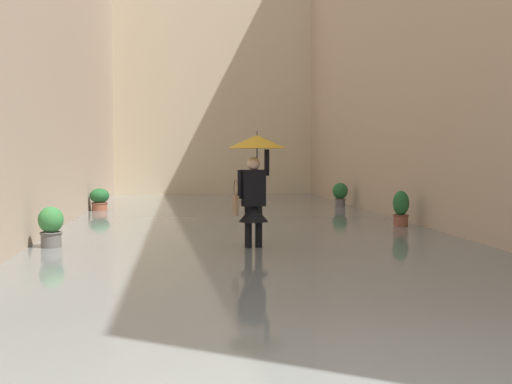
# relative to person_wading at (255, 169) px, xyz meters

# --- Properties ---
(ground_plane) EXTENTS (60.00, 60.00, 0.00)m
(ground_plane) POSITION_rel_person_wading_xyz_m (-0.10, -3.82, -1.43)
(ground_plane) COLOR slate
(flood_water) EXTENTS (8.59, 27.36, 0.11)m
(flood_water) POSITION_rel_person_wading_xyz_m (-0.10, -3.82, -1.38)
(flood_water) COLOR slate
(flood_water) RESTS_ON ground_plane
(building_facade_far) EXTENTS (11.39, 1.80, 9.75)m
(building_facade_far) POSITION_rel_person_wading_xyz_m (-0.10, -15.40, 3.44)
(building_facade_far) COLOR beige
(building_facade_far) RESTS_ON ground_plane
(person_wading) EXTENTS (1.00, 1.00, 2.07)m
(person_wading) POSITION_rel_person_wading_xyz_m (0.00, 0.00, 0.00)
(person_wading) COLOR #4C4233
(person_wading) RESTS_ON ground_plane
(potted_plant_near_left) EXTENTS (0.46, 0.46, 0.83)m
(potted_plant_near_left) POSITION_rel_person_wading_xyz_m (-3.51, -7.93, -0.95)
(potted_plant_near_left) COLOR #66605B
(potted_plant_near_left) RESTS_ON ground_plane
(potted_plant_far_left) EXTENTS (0.35, 0.35, 0.88)m
(potted_plant_far_left) POSITION_rel_person_wading_xyz_m (-3.54, -2.77, -0.98)
(potted_plant_far_left) COLOR brown
(potted_plant_far_left) RESTS_ON ground_plane
(potted_plant_near_right) EXTENTS (0.42, 0.42, 0.80)m
(potted_plant_near_right) POSITION_rel_person_wading_xyz_m (3.41, -0.43, -1.00)
(potted_plant_near_right) COLOR #66605B
(potted_plant_near_right) RESTS_ON ground_plane
(potted_plant_mid_right) EXTENTS (0.54, 0.54, 0.73)m
(potted_plant_mid_right) POSITION_rel_person_wading_xyz_m (3.50, -7.54, -1.03)
(potted_plant_mid_right) COLOR #9E563D
(potted_plant_mid_right) RESTS_ON ground_plane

